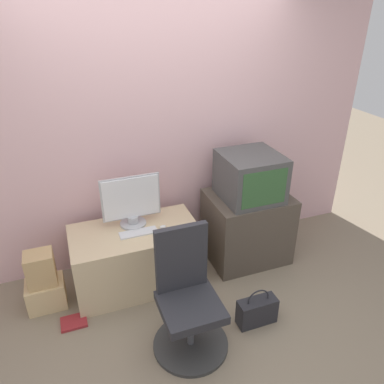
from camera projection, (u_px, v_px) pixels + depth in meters
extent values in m
plane|color=#7F705B|center=(209.00, 342.00, 2.91)|extent=(12.00, 12.00, 0.00)
cube|color=beige|center=(156.00, 131.00, 3.41)|extent=(4.40, 0.05, 2.60)
cube|color=#CCB289|center=(137.00, 257.00, 3.40)|extent=(1.12, 0.61, 0.57)
cube|color=#4C4238|center=(247.00, 227.00, 3.74)|extent=(0.77, 0.61, 0.70)
cylinder|color=#B2B2B7|center=(133.00, 223.00, 3.36)|extent=(0.23, 0.23, 0.02)
cylinder|color=#B2B2B7|center=(133.00, 219.00, 3.34)|extent=(0.10, 0.10, 0.06)
cube|color=#B2B2B7|center=(131.00, 197.00, 3.25)|extent=(0.52, 0.01, 0.40)
cube|color=silver|center=(131.00, 198.00, 3.24)|extent=(0.49, 0.02, 0.37)
cube|color=silver|center=(138.00, 233.00, 3.23)|extent=(0.33, 0.11, 0.01)
ellipsoid|color=silver|center=(163.00, 227.00, 3.30)|extent=(0.06, 0.03, 0.03)
cube|color=#474747|center=(250.00, 176.00, 3.45)|extent=(0.53, 0.53, 0.43)
cube|color=#335B33|center=(264.00, 188.00, 3.23)|extent=(0.43, 0.01, 0.34)
cylinder|color=#333333|center=(191.00, 344.00, 2.88)|extent=(0.58, 0.58, 0.03)
cylinder|color=#4C4C51|center=(191.00, 327.00, 2.79)|extent=(0.05, 0.05, 0.33)
cube|color=#28282D|center=(191.00, 307.00, 2.70)|extent=(0.43, 0.43, 0.07)
cube|color=#28282D|center=(181.00, 258.00, 2.72)|extent=(0.39, 0.05, 0.54)
cube|color=#D1B27F|center=(46.00, 294.00, 3.21)|extent=(0.31, 0.25, 0.25)
cube|color=tan|center=(41.00, 269.00, 3.09)|extent=(0.23, 0.20, 0.30)
cube|color=#232328|center=(257.00, 311.00, 3.04)|extent=(0.32, 0.13, 0.23)
torus|color=#232328|center=(258.00, 299.00, 2.98)|extent=(0.19, 0.01, 0.19)
cube|color=maroon|center=(74.00, 322.00, 3.07)|extent=(0.21, 0.16, 0.02)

